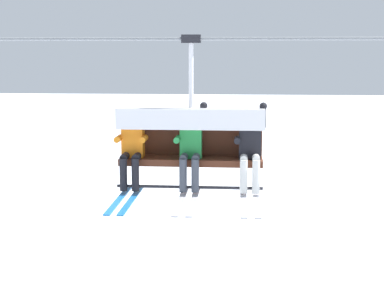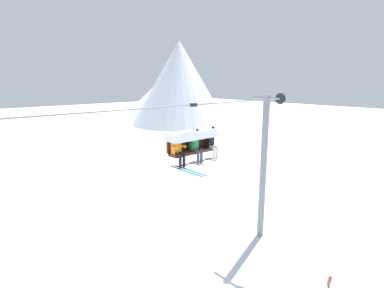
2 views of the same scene
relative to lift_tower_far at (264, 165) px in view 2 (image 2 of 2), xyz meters
name	(u,v)px [view 2 (image 2 of 2)]	position (x,y,z in m)	size (l,w,h in m)	color
mountain_peak_central	(180,83)	(25.08, 37.76, 3.90)	(19.27, 19.27, 16.25)	white
mountain_peak_east	(169,95)	(31.12, 49.23, 1.05)	(22.73, 22.73, 10.55)	white
lift_tower_far	(264,165)	(0.00, 0.00, 0.00)	(0.36, 1.88, 8.13)	slate
lift_cable	(147,108)	(-7.95, -0.78, 3.62)	(17.90, 0.05, 0.05)	slate
chairlift_chair	(192,138)	(-5.90, -0.71, 2.32)	(2.17, 0.74, 2.21)	#512819
skier_orange	(178,150)	(-6.77, -0.93, 2.03)	(0.46, 1.70, 1.23)	orange
skier_green	(196,146)	(-5.90, -0.92, 2.05)	(0.48, 1.70, 1.34)	#23843D
skier_black	(212,143)	(-5.02, -0.92, 2.05)	(0.48, 1.70, 1.34)	black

